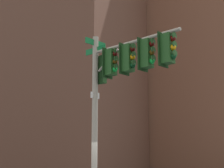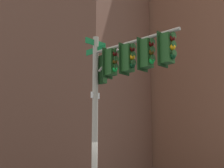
% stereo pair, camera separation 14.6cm
% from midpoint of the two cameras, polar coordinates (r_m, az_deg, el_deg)
% --- Properties ---
extents(signal_pole_assembly, '(2.34, 4.03, 6.67)m').
position_cam_midpoint_polar(signal_pole_assembly, '(12.34, 0.93, 1.52)').
color(signal_pole_assembly, '#9E998C').
rests_on(signal_pole_assembly, ground_plane).
extents(building_brick_midblock, '(16.73, 14.75, 44.14)m').
position_cam_midpoint_polar(building_brick_midblock, '(61.17, 12.07, 7.83)').
color(building_brick_midblock, '#845B47').
rests_on(building_brick_midblock, ground_plane).
extents(building_brick_farside, '(23.47, 19.44, 47.44)m').
position_cam_midpoint_polar(building_brick_farside, '(62.12, 11.50, 9.12)').
color(building_brick_farside, brown).
rests_on(building_brick_farside, ground_plane).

